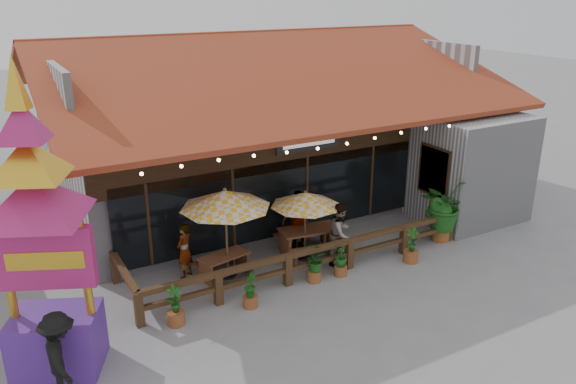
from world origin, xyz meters
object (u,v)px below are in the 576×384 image
umbrella_right (305,200)px  pedestrian (60,356)px  umbrella_left (225,200)px  tropical_plant (443,205)px  picnic_table_left (224,262)px  thai_sign_tower (35,205)px  picnic_table_right (309,237)px

umbrella_right → pedestrian: umbrella_right is taller
umbrella_left → tropical_plant: size_ratio=1.41×
picnic_table_left → pedestrian: (-4.64, -2.95, 0.48)m
umbrella_right → picnic_table_left: umbrella_right is taller
umbrella_left → thai_sign_tower: (-4.66, -1.94, 1.39)m
picnic_table_left → tropical_plant: 7.06m
pedestrian → umbrella_right: bearing=-70.2°
umbrella_right → pedestrian: (-7.13, -2.79, -0.96)m
thai_sign_tower → pedestrian: size_ratio=3.77×
pedestrian → umbrella_left: bearing=-59.9°
picnic_table_left → umbrella_right: bearing=-3.6°
picnic_table_left → pedestrian: bearing=-147.5°
picnic_table_left → picnic_table_right: 2.77m
thai_sign_tower → pedestrian: (-0.06, -0.97, -2.75)m
picnic_table_left → tropical_plant: size_ratio=0.76×
umbrella_right → pedestrian: size_ratio=1.37×
tropical_plant → umbrella_right: bearing=167.7°
umbrella_left → pedestrian: 5.72m
picnic_table_left → thai_sign_tower: 5.94m
umbrella_left → picnic_table_right: umbrella_left is taller
thai_sign_tower → picnic_table_left: bearing=23.4°
umbrella_right → picnic_table_right: size_ratio=1.30×
picnic_table_right → umbrella_left: bearing=-178.5°
tropical_plant → picnic_table_right: bearing=164.4°
thai_sign_tower → pedestrian: 2.92m
picnic_table_left → thai_sign_tower: thai_sign_tower is taller
umbrella_right → tropical_plant: bearing=-12.3°
umbrella_left → thai_sign_tower: bearing=-157.4°
picnic_table_left → picnic_table_right: bearing=0.8°
thai_sign_tower → tropical_plant: size_ratio=3.38×
tropical_plant → umbrella_left: bearing=170.9°
picnic_table_right → pedestrian: size_ratio=1.05×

